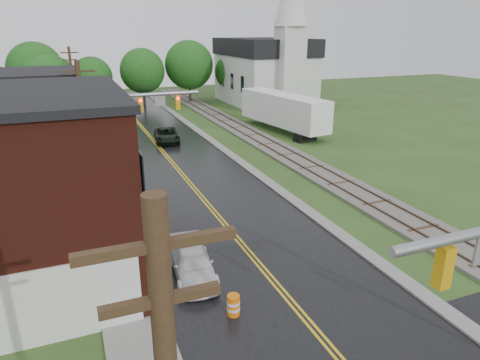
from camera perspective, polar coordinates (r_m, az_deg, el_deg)
main_road at (r=36.58m, az=-9.06°, el=2.32°), size 10.00×90.00×0.02m
curb_right at (r=42.61m, az=-3.52°, el=4.98°), size 0.80×70.00×0.12m
sidewalk_left at (r=31.09m, az=-18.09°, el=-1.54°), size 2.40×50.00×0.12m
yellow_house at (r=31.28m, az=-27.62°, el=3.48°), size 8.00×7.00×6.40m
darkred_building at (r=40.16m, az=-25.01°, el=5.52°), size 7.00×6.00×4.40m
church at (r=64.30m, az=3.67°, el=15.14°), size 10.40×18.40×20.00m
railroad at (r=44.19m, az=2.17°, el=5.67°), size 3.20×80.00×0.30m
traffic_signal_far at (r=31.95m, az=-14.41°, el=8.66°), size 7.34×0.43×7.20m
utility_pole_b at (r=26.86m, az=-19.88°, el=5.59°), size 1.80×0.28×9.00m
utility_pole_c at (r=48.55m, az=-21.27°, el=11.18°), size 1.80×0.28×9.00m
tree_left_e at (r=50.44m, az=-23.70°, el=11.24°), size 6.40×6.40×8.16m
suv_dark at (r=43.33m, az=-9.74°, el=5.91°), size 2.90×5.17×1.36m
pickup_white at (r=19.77m, az=-6.34°, el=-11.05°), size 2.18×4.48×1.25m
semi_trailer at (r=47.22m, az=5.82°, el=9.30°), size 4.61×13.20×4.03m
construction_barrel at (r=17.40m, az=-0.89°, el=-16.36°), size 0.60×0.60×0.89m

